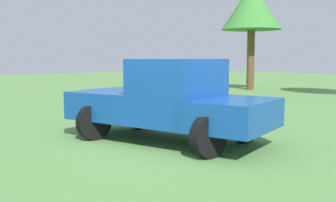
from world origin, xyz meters
TOP-DOWN VIEW (x-y plane):
  - ground_plane at (0.00, 0.00)m, footprint 80.00×80.00m
  - pickup_truck at (-0.46, -0.34)m, footprint 3.19×4.94m
  - tree_back_right at (-13.53, -8.41)m, footprint 3.46×3.46m
  - traffic_cone at (-3.27, -2.93)m, footprint 0.32×0.32m

SIDE VIEW (x-z plane):
  - ground_plane at x=0.00m, z-range 0.00..0.00m
  - traffic_cone at x=-3.27m, z-range 0.00..0.55m
  - pickup_truck at x=-0.46m, z-range 0.04..1.86m
  - tree_back_right at x=-13.53m, z-range 1.70..7.88m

